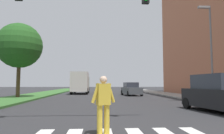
# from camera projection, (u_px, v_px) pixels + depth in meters

# --- Properties ---
(ground_plane) EXTENTS (140.00, 140.00, 0.00)m
(ground_plane) POSITION_uv_depth(u_px,v_px,m) (103.00, 94.00, 29.01)
(ground_plane) COLOR #2D2D30
(median_strip) EXTENTS (4.00, 64.00, 0.15)m
(median_strip) POSITION_uv_depth(u_px,v_px,m) (39.00, 95.00, 26.48)
(median_strip) COLOR #386B2D
(median_strip) RESTS_ON ground_plane
(tree_far) EXTENTS (4.49, 4.49, 7.39)m
(tree_far) POSITION_uv_depth(u_px,v_px,m) (19.00, 46.00, 20.68)
(tree_far) COLOR #4C3823
(tree_far) RESTS_ON median_strip
(sidewalk_right) EXTENTS (3.00, 64.00, 0.15)m
(sidewalk_right) POSITION_uv_depth(u_px,v_px,m) (168.00, 94.00, 27.61)
(sidewalk_right) COLOR #9E9991
(sidewalk_right) RESTS_ON ground_plane
(traffic_light_gantry) EXTENTS (9.22, 0.30, 6.00)m
(traffic_light_gantry) POSITION_uv_depth(u_px,v_px,m) (17.00, 8.00, 7.96)
(traffic_light_gantry) COLOR gold
(traffic_light_gantry) RESTS_ON median_strip
(street_lamp_right) EXTENTS (1.02, 0.24, 7.50)m
(street_lamp_right) POSITION_uv_depth(u_px,v_px,m) (210.00, 44.00, 16.18)
(street_lamp_right) COLOR slate
(street_lamp_right) RESTS_ON sidewalk_right
(pedestrian_performer) EXTENTS (0.73, 0.36, 1.69)m
(pedestrian_performer) POSITION_uv_depth(u_px,v_px,m) (103.00, 102.00, 5.98)
(pedestrian_performer) COLOR gold
(pedestrian_performer) RESTS_ON ground_plane
(suv_crossing) EXTENTS (2.49, 4.80, 1.97)m
(suv_crossing) POSITION_uv_depth(u_px,v_px,m) (221.00, 94.00, 10.68)
(suv_crossing) COLOR black
(suv_crossing) RESTS_ON ground_plane
(sedan_midblock) EXTENTS (2.21, 4.45, 1.64)m
(sedan_midblock) POSITION_uv_depth(u_px,v_px,m) (131.00, 89.00, 25.98)
(sedan_midblock) COLOR #474C51
(sedan_midblock) RESTS_ON ground_plane
(truck_box_delivery) EXTENTS (2.40, 6.20, 3.10)m
(truck_box_delivery) POSITION_uv_depth(u_px,v_px,m) (80.00, 83.00, 30.11)
(truck_box_delivery) COLOR gray
(truck_box_delivery) RESTS_ON ground_plane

